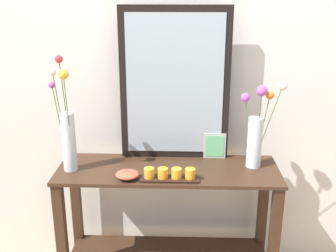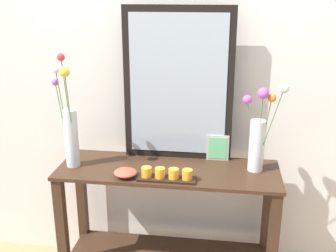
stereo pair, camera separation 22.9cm
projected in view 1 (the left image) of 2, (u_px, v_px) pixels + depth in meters
name	position (u px, v px, depth m)	size (l,w,h in m)	color
wall_back	(170.00, 65.00, 2.52)	(6.40, 0.08, 2.70)	silver
console_table	(168.00, 217.00, 2.47)	(1.27, 0.43, 0.81)	#382316
mirror_leaning	(175.00, 85.00, 2.40)	(0.64, 0.03, 0.90)	black
tall_vase_left	(68.00, 133.00, 2.28)	(0.13, 0.15, 0.66)	silver
vase_right	(256.00, 133.00, 2.33)	(0.22, 0.16, 0.53)	silver
candle_tray	(170.00, 175.00, 2.22)	(0.32, 0.09, 0.07)	black
picture_frame_small	(215.00, 146.00, 2.50)	(0.13, 0.01, 0.16)	#B7B2AD
decorative_bowl	(127.00, 174.00, 2.24)	(0.13, 0.13, 0.05)	#B24C38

